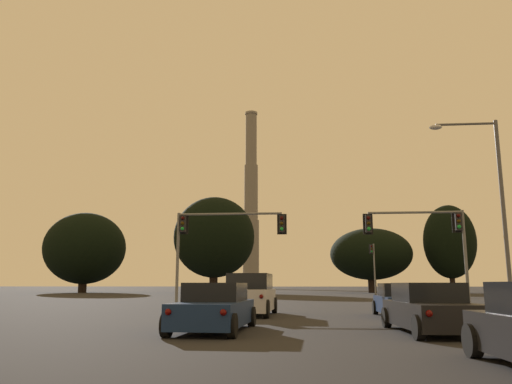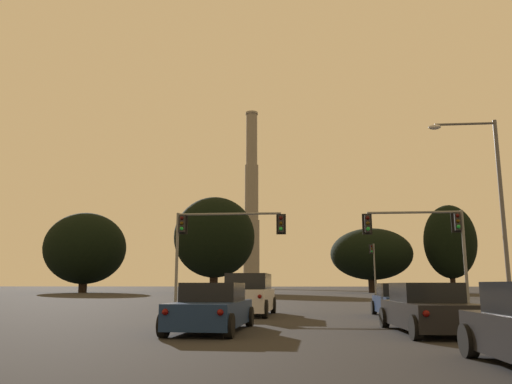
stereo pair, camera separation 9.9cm
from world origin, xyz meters
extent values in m
cube|color=navy|center=(3.48, 22.30, 0.53)|extent=(1.87, 4.63, 0.70)
cube|color=black|center=(3.48, 22.53, 1.15)|extent=(1.65, 2.23, 0.55)
cylinder|color=black|center=(2.63, 24.22, 0.32)|extent=(0.23, 0.64, 0.64)
cylinder|color=black|center=(4.39, 24.19, 0.32)|extent=(0.23, 0.64, 0.64)
cylinder|color=black|center=(2.57, 20.42, 0.32)|extent=(0.23, 0.64, 0.64)
cylinder|color=black|center=(4.33, 20.39, 0.32)|extent=(0.23, 0.64, 0.64)
sphere|color=#500705|center=(2.72, 19.99, 0.68)|extent=(0.17, 0.17, 0.17)
sphere|color=#500705|center=(4.16, 19.97, 0.68)|extent=(0.17, 0.17, 0.17)
cube|color=black|center=(2.92, 15.11, 0.53)|extent=(2.00, 4.68, 0.70)
cube|color=black|center=(2.91, 15.34, 1.15)|extent=(1.72, 2.27, 0.55)
cylinder|color=black|center=(1.96, 16.97, 0.32)|extent=(0.25, 0.65, 0.64)
cylinder|color=black|center=(3.72, 17.05, 0.32)|extent=(0.25, 0.65, 0.64)
cylinder|color=black|center=(2.13, 13.18, 0.32)|extent=(0.25, 0.65, 0.64)
cylinder|color=black|center=(3.89, 13.25, 0.32)|extent=(0.25, 0.65, 0.64)
sphere|color=#500705|center=(2.31, 12.76, 0.68)|extent=(0.17, 0.17, 0.17)
sphere|color=#500705|center=(3.75, 12.83, 0.68)|extent=(0.17, 0.17, 0.17)
cube|color=silver|center=(-3.11, 22.93, 0.68)|extent=(2.07, 4.86, 0.95)
cube|color=black|center=(-3.10, 23.05, 1.51)|extent=(1.87, 2.86, 0.70)
cylinder|color=black|center=(-3.99, 24.89, 0.38)|extent=(0.24, 0.77, 0.76)
cylinder|color=black|center=(-2.11, 24.83, 0.38)|extent=(0.24, 0.77, 0.76)
cylinder|color=black|center=(-4.11, 21.04, 0.38)|extent=(0.24, 0.77, 0.76)
cylinder|color=black|center=(-2.23, 20.98, 0.38)|extent=(0.24, 0.77, 0.76)
sphere|color=#500705|center=(-3.96, 20.54, 0.89)|extent=(0.17, 0.17, 0.17)
sphere|color=#500705|center=(-2.41, 20.49, 0.89)|extent=(0.17, 0.17, 0.17)
cylinder|color=black|center=(2.48, 10.24, 0.32)|extent=(0.23, 0.64, 0.64)
cube|color=navy|center=(-3.40, 15.16, 0.53)|extent=(1.96, 4.66, 0.70)
cube|color=black|center=(-3.39, 15.39, 1.15)|extent=(1.70, 2.26, 0.55)
cylinder|color=black|center=(-4.21, 17.09, 0.32)|extent=(0.24, 0.65, 0.64)
cylinder|color=black|center=(-2.45, 17.03, 0.32)|extent=(0.24, 0.65, 0.64)
cylinder|color=black|center=(-4.35, 13.29, 0.32)|extent=(0.24, 0.65, 0.64)
cylinder|color=black|center=(-2.59, 13.23, 0.32)|extent=(0.24, 0.65, 0.64)
sphere|color=#500705|center=(-4.20, 12.87, 0.68)|extent=(0.17, 0.17, 0.17)
sphere|color=#500705|center=(-2.76, 12.82, 0.68)|extent=(0.17, 0.17, 0.17)
cylinder|color=slate|center=(-8.24, 29.87, 2.85)|extent=(0.18, 0.18, 5.70)
cylinder|color=black|center=(-8.24, 29.87, 0.05)|extent=(0.40, 0.40, 0.10)
cube|color=black|center=(-7.95, 29.87, 5.03)|extent=(0.34, 0.34, 1.04)
cube|color=black|center=(-7.95, 30.05, 5.03)|extent=(0.58, 0.03, 1.25)
sphere|color=#320504|center=(-7.95, 29.68, 5.36)|extent=(0.22, 0.22, 0.22)
sphere|color=#352604|center=(-7.95, 29.68, 5.03)|extent=(0.22, 0.22, 0.22)
sphere|color=green|center=(-7.95, 29.68, 4.71)|extent=(0.22, 0.22, 0.22)
cylinder|color=slate|center=(-5.07, 29.87, 5.60)|extent=(6.34, 0.14, 0.14)
sphere|color=slate|center=(-8.24, 29.87, 5.60)|extent=(0.18, 0.18, 0.18)
cube|color=black|center=(-1.90, 29.87, 4.96)|extent=(0.34, 0.34, 1.04)
cube|color=black|center=(-1.90, 30.05, 4.96)|extent=(0.58, 0.03, 1.25)
sphere|color=#320504|center=(-1.90, 29.68, 5.29)|extent=(0.22, 0.22, 0.22)
sphere|color=#352604|center=(-1.90, 29.68, 4.96)|extent=(0.22, 0.22, 0.22)
sphere|color=green|center=(-1.90, 29.68, 4.64)|extent=(0.22, 0.22, 0.22)
cylinder|color=slate|center=(8.57, 65.59, 3.26)|extent=(0.18, 0.18, 6.52)
cylinder|color=black|center=(8.57, 65.59, 0.05)|extent=(0.40, 0.40, 0.10)
cube|color=black|center=(8.28, 65.59, 5.85)|extent=(0.34, 0.34, 1.04)
cube|color=black|center=(8.28, 65.77, 5.85)|extent=(0.58, 0.03, 1.25)
sphere|color=#320504|center=(8.28, 65.40, 6.18)|extent=(0.22, 0.22, 0.22)
sphere|color=#352604|center=(8.28, 65.40, 5.85)|extent=(0.22, 0.22, 0.22)
sphere|color=green|center=(8.28, 65.40, 5.53)|extent=(0.22, 0.22, 0.22)
cylinder|color=slate|center=(8.66, 29.82, 2.82)|extent=(0.18, 0.18, 5.65)
cylinder|color=black|center=(8.66, 29.82, 0.05)|extent=(0.40, 0.40, 0.10)
cube|color=black|center=(8.37, 29.82, 4.98)|extent=(0.34, 0.34, 1.04)
cube|color=black|center=(8.37, 30.00, 4.98)|extent=(0.58, 0.03, 1.25)
sphere|color=#320504|center=(8.37, 29.63, 5.30)|extent=(0.22, 0.22, 0.22)
sphere|color=#352604|center=(8.37, 29.63, 4.98)|extent=(0.22, 0.22, 0.22)
sphere|color=green|center=(8.37, 29.63, 4.65)|extent=(0.22, 0.22, 0.22)
cylinder|color=slate|center=(5.94, 29.82, 5.55)|extent=(5.44, 0.14, 0.14)
sphere|color=slate|center=(8.66, 29.82, 5.55)|extent=(0.18, 0.18, 0.18)
cube|color=black|center=(3.22, 29.82, 4.91)|extent=(0.34, 0.34, 1.04)
cube|color=black|center=(3.22, 30.00, 4.91)|extent=(0.58, 0.03, 1.25)
sphere|color=#320504|center=(3.22, 29.63, 5.23)|extent=(0.22, 0.22, 0.22)
sphere|color=#352604|center=(3.22, 29.63, 4.91)|extent=(0.22, 0.22, 0.22)
sphere|color=green|center=(3.22, 29.63, 4.58)|extent=(0.22, 0.22, 0.22)
cylinder|color=#56565B|center=(9.15, 25.16, 4.78)|extent=(0.20, 0.20, 9.56)
cylinder|color=#56565B|center=(7.67, 25.16, 9.41)|extent=(2.96, 0.12, 0.12)
sphere|color=#56565B|center=(9.15, 25.16, 9.41)|extent=(0.20, 0.20, 0.20)
ellipsoid|color=silver|center=(6.19, 25.16, 9.29)|extent=(0.64, 0.36, 0.26)
cylinder|color=slate|center=(-15.95, 151.71, 1.67)|extent=(7.80, 7.80, 3.33)
cylinder|color=gray|center=(-15.95, 151.71, 12.03)|extent=(4.87, 4.87, 17.40)
cylinder|color=gray|center=(-15.95, 151.71, 29.44)|extent=(4.19, 4.19, 17.40)
cylinder|color=gray|center=(-15.95, 151.71, 46.84)|extent=(3.51, 3.51, 17.40)
cylinder|color=gray|center=(-15.95, 151.71, 55.19)|extent=(3.93, 3.93, 0.70)
cylinder|color=black|center=(23.42, 83.87, 1.88)|extent=(0.83, 0.83, 3.75)
ellipsoid|color=black|center=(23.42, 83.87, 8.23)|extent=(8.32, 7.49, 11.95)
cylinder|color=black|center=(-14.65, 79.09, 2.00)|extent=(1.30, 1.30, 3.99)
ellipsoid|color=black|center=(-14.65, 79.09, 8.83)|extent=(12.97, 11.67, 12.91)
cylinder|color=black|center=(-37.35, 81.94, 1.44)|extent=(1.37, 1.37, 2.88)
ellipsoid|color=black|center=(-37.35, 81.94, 7.40)|extent=(13.75, 12.37, 12.03)
cylinder|color=black|center=(10.59, 83.03, 1.54)|extent=(1.32, 1.32, 3.08)
ellipsoid|color=black|center=(10.59, 83.03, 6.21)|extent=(13.22, 11.90, 8.35)
camera|label=1|loc=(-0.78, -0.01, 1.39)|focal=35.00mm
camera|label=2|loc=(-0.68, 0.00, 1.39)|focal=35.00mm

